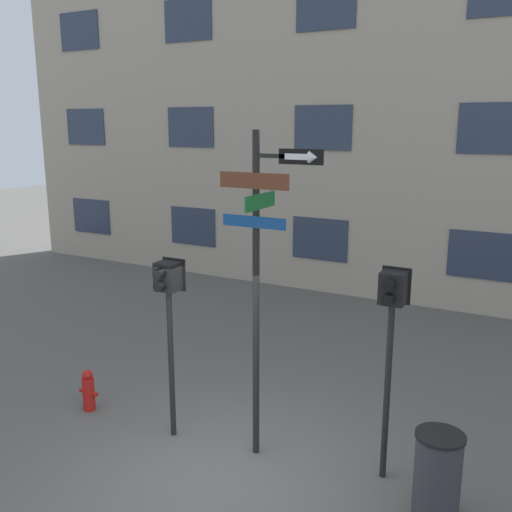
{
  "coord_description": "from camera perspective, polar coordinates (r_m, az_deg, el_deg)",
  "views": [
    {
      "loc": [
        3.46,
        -5.32,
        4.37
      ],
      "look_at": [
        0.15,
        0.82,
        2.75
      ],
      "focal_mm": 40.0,
      "sensor_mm": 36.0,
      "label": 1
    }
  ],
  "objects": [
    {
      "name": "fire_hydrant",
      "position": [
        9.46,
        -16.41,
        -12.79
      ],
      "size": [
        0.35,
        0.19,
        0.67
      ],
      "color": "red",
      "rests_on": "ground_plane"
    },
    {
      "name": "pedestrian_signal_right",
      "position": [
        6.98,
        13.36,
        -6.15
      ],
      "size": [
        0.35,
        0.4,
        2.71
      ],
      "color": "black",
      "rests_on": "ground_plane"
    },
    {
      "name": "pedestrian_signal_left",
      "position": [
        7.87,
        -8.74,
        -4.38
      ],
      "size": [
        0.37,
        0.4,
        2.58
      ],
      "color": "black",
      "rests_on": "ground_plane"
    },
    {
      "name": "street_sign_pole",
      "position": [
        7.15,
        0.45,
        -1.19
      ],
      "size": [
        1.35,
        0.75,
        4.3
      ],
      "color": "black",
      "rests_on": "ground_plane"
    },
    {
      "name": "building_facade",
      "position": [
        14.44,
        15.1,
        17.92
      ],
      "size": [
        24.0,
        0.64,
        11.37
      ],
      "color": "tan",
      "rests_on": "ground_plane"
    },
    {
      "name": "ground_plane",
      "position": [
        7.7,
        -4.14,
        -21.48
      ],
      "size": [
        60.0,
        60.0,
        0.0
      ],
      "primitive_type": "plane",
      "color": "#595651"
    },
    {
      "name": "trash_bin",
      "position": [
        7.14,
        17.68,
        -20.2
      ],
      "size": [
        0.55,
        0.55,
        1.03
      ],
      "color": "#333338",
      "rests_on": "ground_plane"
    }
  ]
}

